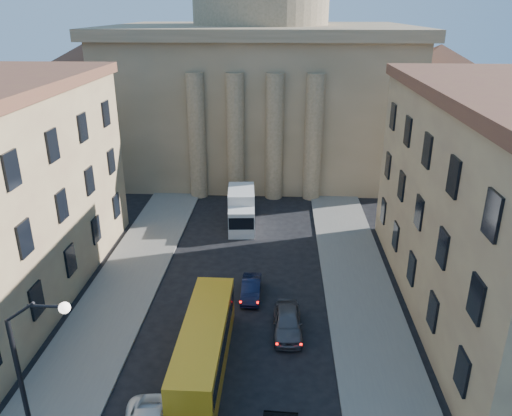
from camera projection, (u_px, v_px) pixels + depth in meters
The scene contains 9 objects.
sidewalk_left at pixel (98, 333), 31.06m from camera, with size 5.00×60.00×0.15m, color #63605B.
sidewalk_right at pixel (373, 342), 30.25m from camera, with size 5.00×60.00×0.15m, color #63605B.
church at pixel (260, 69), 60.95m from camera, with size 68.02×28.76×36.60m.
building_right at pixel (511, 208), 30.80m from camera, with size 11.60×26.60×14.70m.
street_lamp at pixel (33, 378), 19.77m from camera, with size 2.62×0.44×8.83m.
car_right_far at pixel (288, 322), 31.03m from camera, with size 1.77×4.40×1.50m, color #48474C.
car_right_distant at pixel (251, 289), 34.95m from camera, with size 1.30×3.73×1.23m, color black.
city_bus at pixel (204, 344), 27.69m from camera, with size 2.41×10.18×2.87m.
box_truck at pixel (241, 210), 46.02m from camera, with size 2.80×6.16×3.30m.
Camera 1 is at (2.70, -7.34, 18.93)m, focal length 35.00 mm.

